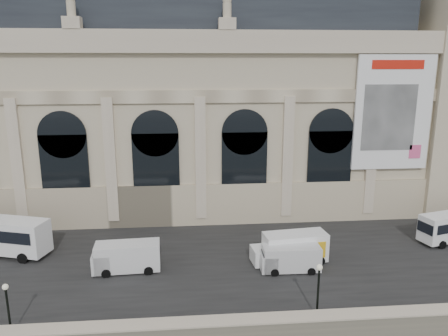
{
  "coord_description": "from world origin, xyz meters",
  "views": [
    {
      "loc": [
        -0.55,
        -26.35,
        24.8
      ],
      "look_at": [
        3.68,
        22.0,
        12.85
      ],
      "focal_mm": 35.0,
      "sensor_mm": 36.0,
      "label": 1
    }
  ],
  "objects_px": {
    "van_b": "(124,257)",
    "box_truck": "(291,248)",
    "lamp_left": "(8,311)",
    "lamp_right": "(318,292)",
    "van_c": "(287,258)"
  },
  "relations": [
    {
      "from": "box_truck",
      "to": "lamp_left",
      "type": "xyz_separation_m",
      "value": [
        -22.21,
        -9.8,
        0.57
      ]
    },
    {
      "from": "van_b",
      "to": "lamp_right",
      "type": "relative_size",
      "value": 1.39
    },
    {
      "from": "van_c",
      "to": "lamp_right",
      "type": "height_order",
      "value": "lamp_right"
    },
    {
      "from": "van_c",
      "to": "lamp_right",
      "type": "bearing_deg",
      "value": -86.45
    },
    {
      "from": "van_c",
      "to": "lamp_right",
      "type": "distance_m",
      "value": 7.79
    },
    {
      "from": "van_b",
      "to": "box_truck",
      "type": "bearing_deg",
      "value": 1.79
    },
    {
      "from": "lamp_left",
      "to": "lamp_right",
      "type": "relative_size",
      "value": 0.92
    },
    {
      "from": "van_c",
      "to": "lamp_left",
      "type": "relative_size",
      "value": 1.34
    },
    {
      "from": "box_truck",
      "to": "lamp_left",
      "type": "height_order",
      "value": "lamp_left"
    },
    {
      "from": "lamp_left",
      "to": "lamp_right",
      "type": "height_order",
      "value": "lamp_right"
    },
    {
      "from": "box_truck",
      "to": "lamp_left",
      "type": "relative_size",
      "value": 1.82
    },
    {
      "from": "van_b",
      "to": "lamp_left",
      "type": "distance_m",
      "value": 11.4
    },
    {
      "from": "lamp_left",
      "to": "lamp_right",
      "type": "xyz_separation_m",
      "value": [
        21.95,
        0.32,
        0.17
      ]
    },
    {
      "from": "van_b",
      "to": "box_truck",
      "type": "height_order",
      "value": "box_truck"
    },
    {
      "from": "box_truck",
      "to": "lamp_right",
      "type": "bearing_deg",
      "value": -91.53
    }
  ]
}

